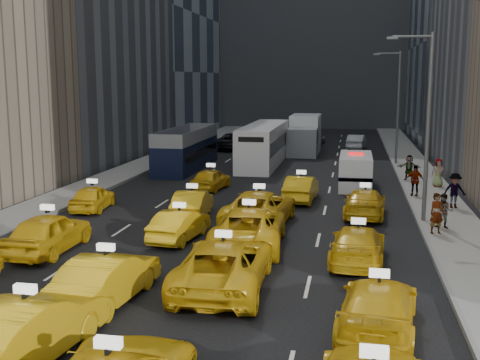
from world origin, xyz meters
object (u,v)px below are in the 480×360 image
(pedestrian_0, at_px, (437,213))
(double_decker, at_px, (187,149))
(taxi_1, at_px, (28,329))
(box_truck, at_px, (305,135))
(city_bus, at_px, (264,145))
(nypd_van, at_px, (355,172))

(pedestrian_0, bearing_deg, double_decker, 112.02)
(taxi_1, distance_m, box_truck, 42.96)
(double_decker, bearing_deg, city_bus, 33.22)
(double_decker, distance_m, city_bus, 6.40)
(nypd_van, height_order, pedestrian_0, nypd_van)
(double_decker, bearing_deg, pedestrian_0, -44.63)
(nypd_van, height_order, city_bus, city_bus)
(taxi_1, xyz_separation_m, double_decker, (-4.80, 31.59, 0.70))
(nypd_van, xyz_separation_m, double_decker, (-12.75, 5.72, 0.51))
(pedestrian_0, bearing_deg, nypd_van, 85.66)
(taxi_1, height_order, nypd_van, nypd_van)
(taxi_1, distance_m, double_decker, 31.96)
(box_truck, height_order, pedestrian_0, box_truck)
(double_decker, relative_size, pedestrian_0, 5.91)
(taxi_1, height_order, pedestrian_0, pedestrian_0)
(city_bus, bearing_deg, nypd_van, -55.60)
(box_truck, bearing_deg, nypd_van, -75.63)
(double_decker, height_order, city_bus, city_bus)
(taxi_1, height_order, box_truck, box_truck)
(double_decker, relative_size, city_bus, 0.84)
(taxi_1, distance_m, pedestrian_0, 18.19)
(taxi_1, height_order, double_decker, double_decker)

